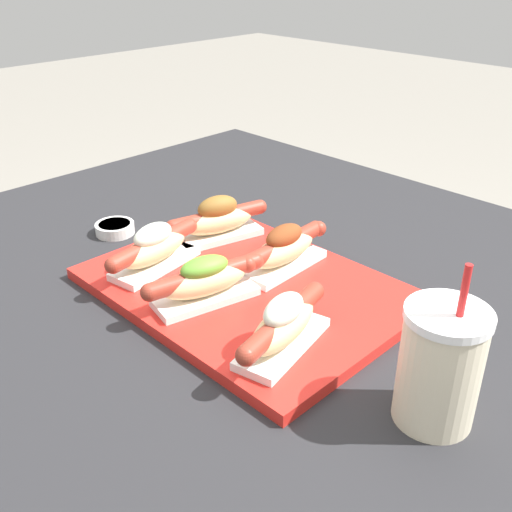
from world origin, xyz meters
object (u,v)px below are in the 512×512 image
Objects in this scene: hot_dog_0 at (154,248)px; hot_dog_3 at (218,220)px; sauce_bowl at (115,228)px; hot_dog_4 at (284,249)px; hot_dog_2 at (283,325)px; hot_dog_1 at (205,280)px; serving_tray at (247,288)px; drink_cup at (440,366)px.

hot_dog_0 is 0.14m from hot_dog_3.
hot_dog_3 is 0.21m from sauce_bowl.
sauce_bowl is (-0.18, -0.10, -0.04)m from hot_dog_3.
hot_dog_3 is (-0.01, 0.14, 0.00)m from hot_dog_0.
hot_dog_0 is 0.99× the size of hot_dog_4.
hot_dog_2 is 1.01× the size of hot_dog_3.
hot_dog_4 is (-0.14, 0.16, -0.00)m from hot_dog_2.
hot_dog_4 reaches higher than hot_dog_1.
hot_dog_4 reaches higher than sauce_bowl.
hot_dog_1 is 0.15m from hot_dog_4.
hot_dog_1 is 1.00× the size of hot_dog_3.
hot_dog_0 is 1.01× the size of hot_dog_3.
hot_dog_1 is (0.13, -0.01, -0.00)m from hot_dog_0.
drink_cup reaches higher than serving_tray.
hot_dog_0 is 0.21m from hot_dog_4.
hot_dog_3 is at bearing 93.30° from hot_dog_0.
drink_cup reaches higher than hot_dog_0.
hot_dog_2 is (0.16, -0.00, 0.00)m from hot_dog_1.
hot_dog_0 reaches higher than hot_dog_1.
hot_dog_3 is (-0.30, 0.16, 0.00)m from hot_dog_2.
hot_dog_4 is 0.35m from sauce_bowl.
hot_dog_1 is at bearing -46.79° from hot_dog_3.
hot_dog_0 is 0.20m from sauce_bowl.
hot_dog_3 reaches higher than hot_dog_4.
hot_dog_4 is 0.36m from drink_cup.
hot_dog_0 and hot_dog_2 have the same top height.
hot_dog_0 is at bearing -154.01° from serving_tray.
drink_cup is at bearing -6.45° from serving_tray.
serving_tray is 0.33m from sauce_bowl.
hot_dog_1 is 0.33m from sauce_bowl.
hot_dog_1 is at bearing -9.12° from sauce_bowl.
hot_dog_3 is at bearing 152.61° from hot_dog_2.
hot_dog_3 is 2.67× the size of sauce_bowl.
sauce_bowl is 0.35× the size of drink_cup.
serving_tray is 2.48× the size of hot_dog_3.
serving_tray is 2.45× the size of hot_dog_0.
drink_cup reaches higher than hot_dog_3.
sauce_bowl is at bearing -163.04° from hot_dog_4.
hot_dog_1 is at bearing -95.06° from serving_tray.
hot_dog_0 is at bearing -13.03° from sauce_bowl.
hot_dog_3 reaches higher than sauce_bowl.
hot_dog_2 is (0.15, -0.08, 0.04)m from serving_tray.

